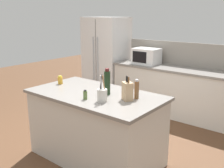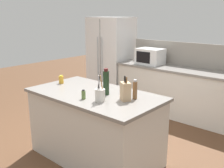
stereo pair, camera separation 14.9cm
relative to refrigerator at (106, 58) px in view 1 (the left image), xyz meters
The scene contains 12 objects.
ground_plane 2.97m from the refrigerator, 53.02° to the right, with size 14.00×14.00×0.00m, color brown.
back_counter_run 2.05m from the refrigerator, ahead, with size 2.97×0.66×0.94m.
wall_backsplash 2.03m from the refrigerator, ahead, with size 2.93×0.03×0.46m, color gray.
kitchen_island 2.85m from the refrigerator, 53.02° to the right, with size 1.77×0.98×0.94m.
refrigerator is the anchor object (origin of this frame).
microwave 1.13m from the refrigerator, ahead, with size 0.52×0.39×0.32m.
knife_block 3.12m from the refrigerator, 45.44° to the right, with size 0.16×0.15×0.29m.
utensil_crock 3.15m from the refrigerator, 50.94° to the right, with size 0.12×0.12×0.32m.
pepper_grinder 3.07m from the refrigerator, 43.20° to the right, with size 0.06×0.06×0.24m.
spice_jar_oregano 3.07m from the refrigerator, 54.79° to the right, with size 0.05×0.05×0.12m.
honey_jar 2.43m from the refrigerator, 66.22° to the right, with size 0.07×0.07×0.12m.
wine_bottle 2.88m from the refrigerator, 49.83° to the right, with size 0.08×0.08×0.34m.
Camera 1 is at (2.21, -2.40, 1.94)m, focal length 42.00 mm.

